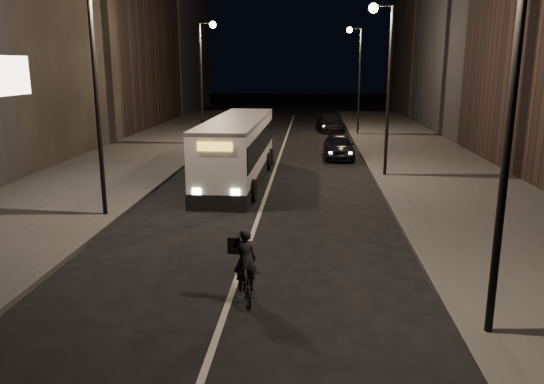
% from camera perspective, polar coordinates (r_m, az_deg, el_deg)
% --- Properties ---
extents(ground, '(180.00, 180.00, 0.00)m').
position_cam_1_polar(ground, '(15.38, -3.14, -7.42)').
color(ground, black).
rests_on(ground, ground).
extents(sidewalk_right, '(7.00, 70.00, 0.16)m').
position_cam_1_polar(sidewalk_right, '(29.51, 17.09, 2.37)').
color(sidewalk_right, '#393936').
rests_on(sidewalk_right, ground).
extents(sidewalk_left, '(7.00, 70.00, 0.16)m').
position_cam_1_polar(sidewalk_left, '(30.57, -15.76, 2.83)').
color(sidewalk_left, '#393936').
rests_on(sidewalk_left, ground).
extents(streetlight_right_near, '(1.20, 0.44, 8.12)m').
position_cam_1_polar(streetlight_right_near, '(10.81, 23.33, 11.74)').
color(streetlight_right_near, black).
rests_on(streetlight_right_near, sidewalk_right).
extents(streetlight_right_mid, '(1.20, 0.44, 8.12)m').
position_cam_1_polar(streetlight_right_mid, '(26.47, 11.99, 12.97)').
color(streetlight_right_mid, black).
rests_on(streetlight_right_mid, sidewalk_right).
extents(streetlight_right_far, '(1.20, 0.44, 8.12)m').
position_cam_1_polar(streetlight_right_far, '(42.38, 9.09, 13.20)').
color(streetlight_right_far, black).
rests_on(streetlight_right_far, sidewalk_right).
extents(streetlight_left_near, '(1.20, 0.44, 8.12)m').
position_cam_1_polar(streetlight_left_near, '(19.61, -17.83, 12.52)').
color(streetlight_left_near, black).
rests_on(streetlight_left_near, sidewalk_left).
extents(streetlight_left_far, '(1.20, 0.44, 8.12)m').
position_cam_1_polar(streetlight_left_far, '(36.95, -7.27, 13.23)').
color(streetlight_left_far, black).
rests_on(streetlight_left_far, sidewalk_left).
extents(city_bus, '(2.78, 11.30, 3.03)m').
position_cam_1_polar(city_bus, '(25.50, -3.72, 4.84)').
color(city_bus, silver).
rests_on(city_bus, ground).
extents(cyclist_on_bicycle, '(0.93, 1.69, 1.84)m').
position_cam_1_polar(cyclist_on_bicycle, '(12.75, -2.83, -9.00)').
color(cyclist_on_bicycle, black).
rests_on(cyclist_on_bicycle, ground).
extents(car_near, '(1.80, 4.35, 1.47)m').
position_cam_1_polar(car_near, '(32.18, 7.19, 4.93)').
color(car_near, black).
rests_on(car_near, ground).
extents(car_mid, '(2.14, 4.69, 1.49)m').
position_cam_1_polar(car_mid, '(37.30, -3.21, 6.21)').
color(car_mid, '#343437').
rests_on(car_mid, ground).
extents(car_far, '(2.49, 5.01, 1.40)m').
position_cam_1_polar(car_far, '(45.35, 6.27, 7.40)').
color(car_far, black).
rests_on(car_far, ground).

